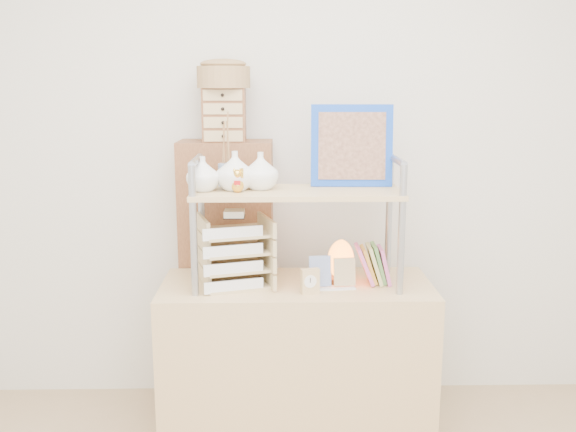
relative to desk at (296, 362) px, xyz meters
name	(u,v)px	position (x,y,z in m)	size (l,w,h in m)	color
room_shell	(307,58)	(0.00, -0.81, 1.32)	(3.42, 3.41, 2.61)	silver
desk	(296,362)	(0.00, 0.00, 0.00)	(1.20, 0.50, 0.75)	tan
cabinet	(228,276)	(-0.33, 0.37, 0.30)	(0.45, 0.24, 1.35)	brown
hutch	(280,185)	(-0.07, 0.01, 0.82)	(0.92, 0.34, 0.78)	#999DA7
letter_tray	(235,255)	(-0.27, -0.02, 0.51)	(0.34, 0.33, 0.34)	tan
salt_lamp	(341,261)	(0.20, 0.01, 0.47)	(0.13, 0.12, 0.20)	brown
desk_clock	(310,281)	(0.05, -0.14, 0.43)	(0.08, 0.05, 0.11)	tan
postcard_stand	(332,279)	(0.15, -0.07, 0.42)	(0.21, 0.08, 0.14)	white
drawer_chest	(224,115)	(-0.33, 0.35, 1.10)	(0.20, 0.16, 0.25)	brown
woven_basket	(223,77)	(-0.33, 0.35, 1.28)	(0.25, 0.25, 0.10)	olive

